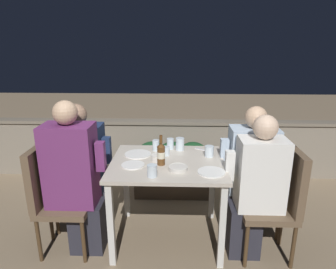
{
  "coord_description": "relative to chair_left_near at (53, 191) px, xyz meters",
  "views": [
    {
      "loc": [
        0.09,
        -2.36,
        1.73
      ],
      "look_at": [
        0.0,
        0.06,
        0.98
      ],
      "focal_mm": 32.0,
      "sensor_mm": 36.0,
      "label": 1
    }
  ],
  "objects": [
    {
      "name": "person_navy_jumper",
      "position": [
        0.18,
        0.28,
        0.07
      ],
      "size": [
        0.5,
        0.26,
        1.22
      ],
      "color": "#282833",
      "rests_on": "ground_plane"
    },
    {
      "name": "chair_left_near",
      "position": [
        0.0,
        0.0,
        0.0
      ],
      "size": [
        0.43,
        0.42,
        0.93
      ],
      "color": "brown",
      "rests_on": "ground_plane"
    },
    {
      "name": "glass_cup_2",
      "position": [
        0.93,
        0.3,
        0.25
      ],
      "size": [
        0.06,
        0.06,
        0.08
      ],
      "color": "silver",
      "rests_on": "dining_table"
    },
    {
      "name": "bowl_0",
      "position": [
        1.04,
        -0.01,
        0.23
      ],
      "size": [
        0.15,
        0.15,
        0.03
      ],
      "color": "beige",
      "rests_on": "dining_table"
    },
    {
      "name": "plate_0",
      "position": [
        0.67,
        0.06,
        0.22
      ],
      "size": [
        0.19,
        0.19,
        0.01
      ],
      "color": "white",
      "rests_on": "dining_table"
    },
    {
      "name": "person_white_polo",
      "position": [
        1.66,
        -0.01,
        0.06
      ],
      "size": [
        0.47,
        0.26,
        1.21
      ],
      "color": "#282833",
      "rests_on": "ground_plane"
    },
    {
      "name": "chair_right_far",
      "position": [
        1.86,
        0.29,
        0.0
      ],
      "size": [
        0.43,
        0.42,
        0.93
      ],
      "color": "brown",
      "rests_on": "ground_plane"
    },
    {
      "name": "person_blue_shirt",
      "position": [
        1.66,
        0.29,
        0.06
      ],
      "size": [
        0.49,
        0.26,
        1.21
      ],
      "color": "#282833",
      "rests_on": "ground_plane"
    },
    {
      "name": "person_purple_stripe",
      "position": [
        0.2,
        -0.0,
        0.11
      ],
      "size": [
        0.48,
        0.26,
        1.31
      ],
      "color": "#282833",
      "rests_on": "ground_plane"
    },
    {
      "name": "ground_plane",
      "position": [
        0.95,
        0.16,
        -0.55
      ],
      "size": [
        16.0,
        16.0,
        0.0
      ],
      "primitive_type": "plane",
      "color": "#847056"
    },
    {
      "name": "beer_bottle",
      "position": [
        0.9,
        0.09,
        0.31
      ],
      "size": [
        0.07,
        0.07,
        0.25
      ],
      "color": "brown",
      "rests_on": "dining_table"
    },
    {
      "name": "glass_cup_0",
      "position": [
        1.31,
        0.29,
        0.26
      ],
      "size": [
        0.08,
        0.08,
        0.1
      ],
      "color": "silver",
      "rests_on": "dining_table"
    },
    {
      "name": "glass_cup_4",
      "position": [
        0.96,
        0.47,
        0.26
      ],
      "size": [
        0.07,
        0.07,
        0.1
      ],
      "color": "silver",
      "rests_on": "dining_table"
    },
    {
      "name": "glass_cup_3",
      "position": [
        1.05,
        0.44,
        0.27
      ],
      "size": [
        0.08,
        0.08,
        0.12
      ],
      "color": "silver",
      "rests_on": "dining_table"
    },
    {
      "name": "glass_cup_5",
      "position": [
        0.83,
        0.42,
        0.26
      ],
      "size": [
        0.06,
        0.06,
        0.1
      ],
      "color": "silver",
      "rests_on": "dining_table"
    },
    {
      "name": "fork_0",
      "position": [
        1.28,
        0.44,
        0.22
      ],
      "size": [
        0.16,
        0.11,
        0.01
      ],
      "color": "silver",
      "rests_on": "dining_table"
    },
    {
      "name": "potted_plant",
      "position": [
        2.05,
        0.73,
        -0.14
      ],
      "size": [
        0.29,
        0.29,
        0.67
      ],
      "color": "#B2A899",
      "rests_on": "ground_plane"
    },
    {
      "name": "bowl_1",
      "position": [
        0.86,
        0.18,
        0.24
      ],
      "size": [
        0.11,
        0.11,
        0.05
      ],
      "color": "silver",
      "rests_on": "dining_table"
    },
    {
      "name": "plate_1",
      "position": [
        0.67,
        0.31,
        0.22
      ],
      "size": [
        0.24,
        0.24,
        0.01
      ],
      "color": "white",
      "rests_on": "dining_table"
    },
    {
      "name": "planter_hedge",
      "position": [
        0.97,
        1.02,
        -0.19
      ],
      "size": [
        0.86,
        0.47,
        0.63
      ],
      "color": "brown",
      "rests_on": "ground_plane"
    },
    {
      "name": "dining_table",
      "position": [
        0.95,
        0.16,
        0.11
      ],
      "size": [
        0.96,
        0.81,
        0.76
      ],
      "color": "#BCB2A3",
      "rests_on": "ground_plane"
    },
    {
      "name": "chair_left_far",
      "position": [
        -0.02,
        0.28,
        0.0
      ],
      "size": [
        0.43,
        0.42,
        0.93
      ],
      "color": "brown",
      "rests_on": "ground_plane"
    },
    {
      "name": "glass_cup_1",
      "position": [
        0.84,
        -0.14,
        0.26
      ],
      "size": [
        0.08,
        0.08,
        0.09
      ],
      "color": "silver",
      "rests_on": "dining_table"
    },
    {
      "name": "chair_right_near",
      "position": [
        1.86,
        -0.01,
        0.0
      ],
      "size": [
        0.43,
        0.42,
        0.93
      ],
      "color": "brown",
      "rests_on": "ground_plane"
    },
    {
      "name": "parapet_wall",
      "position": [
        0.95,
        1.54,
        -0.16
      ],
      "size": [
        9.0,
        0.18,
        0.76
      ],
      "color": "gray",
      "rests_on": "ground_plane"
    },
    {
      "name": "plate_2",
      "position": [
        1.3,
        -0.06,
        0.22
      ],
      "size": [
        0.22,
        0.22,
        0.01
      ],
      "color": "white",
      "rests_on": "dining_table"
    }
  ]
}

